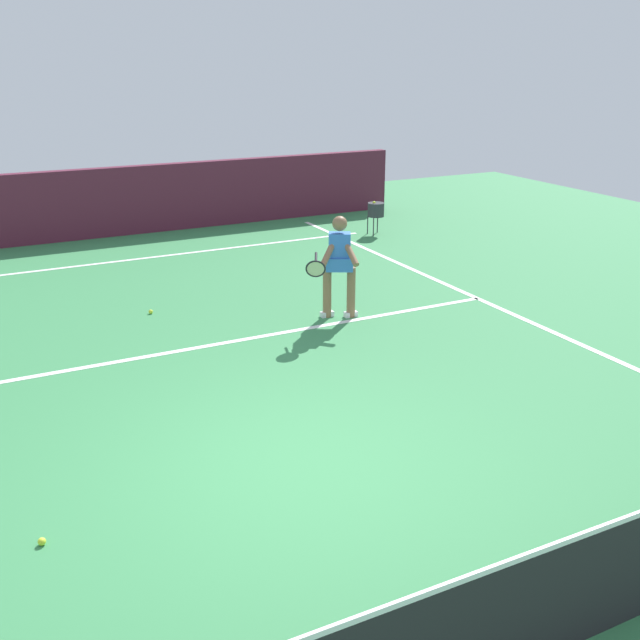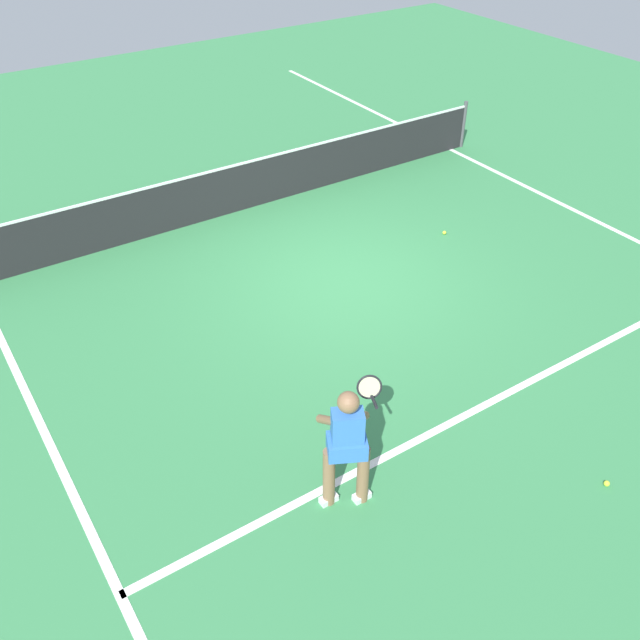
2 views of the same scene
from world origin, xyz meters
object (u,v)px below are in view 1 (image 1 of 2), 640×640
at_px(tennis_ball_near, 42,542).
at_px(ball_hopper, 376,210).
at_px(tennis_player, 339,263).
at_px(tennis_ball_mid, 151,312).

bearing_deg(tennis_ball_near, ball_hopper, -134.44).
bearing_deg(tennis_player, ball_hopper, -126.59).
relative_size(tennis_ball_mid, ball_hopper, 0.09).
bearing_deg(ball_hopper, tennis_ball_near, 45.56).
distance_m(tennis_player, tennis_ball_near, 6.13).
bearing_deg(tennis_ball_near, tennis_ball_mid, -113.39).
bearing_deg(tennis_ball_mid, ball_hopper, -152.74).
distance_m(tennis_ball_mid, ball_hopper, 6.53).
relative_size(tennis_player, ball_hopper, 2.09).
height_order(tennis_ball_mid, ball_hopper, ball_hopper).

